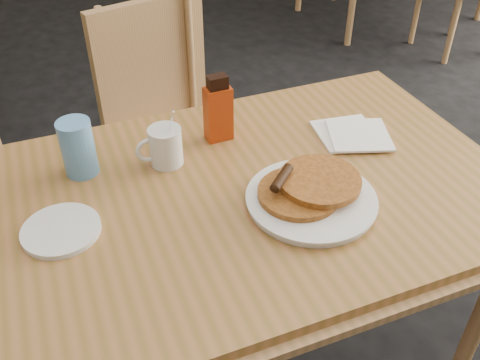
% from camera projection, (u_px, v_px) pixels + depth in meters
% --- Properties ---
extents(main_table, '(1.21, 0.84, 0.75)m').
position_uv_depth(main_table, '(257.00, 199.00, 1.23)').
color(main_table, '#986235').
rests_on(main_table, floor).
extents(chair_main_far, '(0.49, 0.49, 0.91)m').
position_uv_depth(chair_main_far, '(163.00, 114.00, 1.85)').
color(chair_main_far, '#AE7D51').
rests_on(chair_main_far, floor).
extents(pancake_plate, '(0.28, 0.28, 0.07)m').
position_uv_depth(pancake_plate, '(310.00, 195.00, 1.14)').
color(pancake_plate, silver).
rests_on(pancake_plate, main_table).
extents(coffee_mug, '(0.11, 0.08, 0.15)m').
position_uv_depth(coffee_mug, '(165.00, 146.00, 1.24)').
color(coffee_mug, silver).
rests_on(coffee_mug, main_table).
extents(syrup_bottle, '(0.07, 0.04, 0.17)m').
position_uv_depth(syrup_bottle, '(218.00, 110.00, 1.31)').
color(syrup_bottle, maroon).
rests_on(syrup_bottle, main_table).
extents(napkin_stack, '(0.20, 0.21, 0.01)m').
position_uv_depth(napkin_stack, '(353.00, 134.00, 1.36)').
color(napkin_stack, white).
rests_on(napkin_stack, main_table).
extents(blue_tumbler, '(0.08, 0.08, 0.13)m').
position_uv_depth(blue_tumbler, '(78.00, 148.00, 1.20)').
color(blue_tumbler, '#5791CB').
rests_on(blue_tumbler, main_table).
extents(side_saucer, '(0.19, 0.19, 0.01)m').
position_uv_depth(side_saucer, '(61.00, 230.00, 1.08)').
color(side_saucer, silver).
rests_on(side_saucer, main_table).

